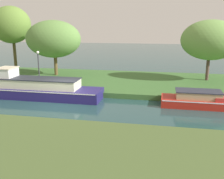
{
  "coord_description": "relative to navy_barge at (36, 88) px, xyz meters",
  "views": [
    {
      "loc": [
        7.0,
        -17.22,
        5.54
      ],
      "look_at": [
        3.33,
        1.2,
        0.9
      ],
      "focal_mm": 42.94,
      "sensor_mm": 36.0,
      "label": 1
    }
  ],
  "objects": [
    {
      "name": "navy_barge",
      "position": [
        0.0,
        0.0,
        0.0
      ],
      "size": [
        9.93,
        2.35,
        2.25
      ],
      "color": "navy",
      "rests_on": "ground_plane"
    },
    {
      "name": "lamp_post",
      "position": [
        -0.67,
        1.93,
        1.56
      ],
      "size": [
        0.24,
        0.24,
        2.96
      ],
      "color": "#333338",
      "rests_on": "riverbank_far"
    },
    {
      "name": "red_narrowboat",
      "position": [
        11.88,
        0.0,
        -0.21
      ],
      "size": [
        4.56,
        1.93,
        1.12
      ],
      "color": "#B02217",
      "rests_on": "ground_plane"
    },
    {
      "name": "willow_tree_left",
      "position": [
        -6.57,
        8.0,
        4.69
      ],
      "size": [
        4.33,
        3.4,
        6.95
      ],
      "color": "brown",
      "rests_on": "riverbank_far"
    },
    {
      "name": "mooring_post_near",
      "position": [
        2.07,
        1.3,
        0.06
      ],
      "size": [
        0.18,
        0.18,
        0.72
      ],
      "primitive_type": "cylinder",
      "color": "brown",
      "rests_on": "riverbank_far"
    },
    {
      "name": "ground_plane",
      "position": [
        2.6,
        -1.2,
        -0.7
      ],
      "size": [
        120.0,
        120.0,
        0.0
      ],
      "primitive_type": "plane",
      "color": "#244446"
    },
    {
      "name": "riverbank_far",
      "position": [
        2.6,
        5.8,
        -0.5
      ],
      "size": [
        72.0,
        10.0,
        0.4
      ],
      "primitive_type": "cube",
      "color": "#3D6830",
      "rests_on": "ground_plane"
    },
    {
      "name": "willow_tree_right",
      "position": [
        13.49,
        7.0,
        3.41
      ],
      "size": [
        5.25,
        3.88,
        5.5
      ],
      "color": "brown",
      "rests_on": "riverbank_far"
    },
    {
      "name": "willow_tree_centre",
      "position": [
        -1.34,
        6.74,
        3.35
      ],
      "size": [
        5.57,
        3.96,
        5.49
      ],
      "color": "brown",
      "rests_on": "riverbank_far"
    }
  ]
}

